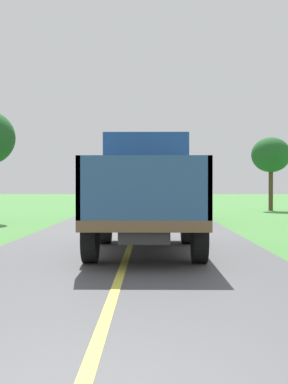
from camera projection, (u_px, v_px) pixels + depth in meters
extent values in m
cube|color=#2D2D30|center=(146.00, 226.00, 11.60)|extent=(0.90, 5.51, 0.24)
cube|color=brown|center=(146.00, 217.00, 11.60)|extent=(2.30, 5.80, 0.20)
cube|color=#1E479E|center=(146.00, 172.00, 13.54)|extent=(2.10, 1.90, 1.90)
cube|color=black|center=(147.00, 161.00, 14.49)|extent=(1.78, 0.02, 0.76)
cube|color=#2D517F|center=(91.00, 188.00, 10.63)|extent=(0.08, 3.85, 1.10)
cube|color=#2D517F|center=(199.00, 188.00, 10.61)|extent=(0.08, 3.85, 1.10)
cube|color=#2D517F|center=(144.00, 188.00, 8.74)|extent=(2.30, 0.08, 1.10)
cube|color=#2D517F|center=(146.00, 187.00, 12.50)|extent=(2.30, 0.08, 1.10)
cylinder|color=black|center=(106.00, 224.00, 13.42)|extent=(0.28, 1.00, 1.00)
cylinder|color=black|center=(187.00, 224.00, 13.39)|extent=(0.28, 1.00, 1.00)
cylinder|color=black|center=(91.00, 237.00, 10.02)|extent=(0.28, 1.00, 1.00)
cylinder|color=black|center=(199.00, 237.00, 10.00)|extent=(0.28, 1.00, 1.00)
ellipsoid|color=#81B830|center=(183.00, 204.00, 12.14)|extent=(0.45, 0.52, 0.42)
ellipsoid|color=#8CBB20|center=(171.00, 203.00, 11.85)|extent=(0.41, 0.41, 0.38)
ellipsoid|color=#7DC222|center=(170.00, 205.00, 10.95)|extent=(0.55, 0.65, 0.36)
ellipsoid|color=#77B22D|center=(184.00, 209.00, 9.79)|extent=(0.53, 0.49, 0.42)
ellipsoid|color=#87B823|center=(161.00, 189.00, 9.39)|extent=(0.56, 0.68, 0.49)
ellipsoid|color=#86B62D|center=(181.00, 203.00, 11.41)|extent=(0.57, 0.65, 0.49)
cube|color=#2D2D30|center=(159.00, 206.00, 23.20)|extent=(0.90, 5.51, 0.24)
cube|color=brown|center=(159.00, 201.00, 23.20)|extent=(2.30, 5.80, 0.20)
cube|color=red|center=(158.00, 179.00, 25.14)|extent=(2.10, 1.90, 1.90)
cube|color=black|center=(158.00, 172.00, 26.09)|extent=(1.79, 0.02, 0.76)
cube|color=#232328|center=(133.00, 187.00, 22.23)|extent=(0.08, 3.85, 1.10)
cube|color=#232328|center=(185.00, 187.00, 22.20)|extent=(0.08, 3.85, 1.10)
cube|color=#232328|center=(160.00, 187.00, 20.33)|extent=(2.30, 0.08, 1.10)
cube|color=#232328|center=(158.00, 187.00, 24.10)|extent=(2.30, 0.08, 1.10)
cylinder|color=black|center=(136.00, 207.00, 25.01)|extent=(0.28, 1.00, 1.00)
cylinder|color=black|center=(180.00, 207.00, 24.99)|extent=(0.28, 1.00, 1.00)
cylinder|color=black|center=(134.00, 210.00, 21.62)|extent=(0.28, 1.00, 1.00)
cylinder|color=black|center=(185.00, 210.00, 21.59)|extent=(0.28, 1.00, 1.00)
ellipsoid|color=#75B02C|center=(150.00, 181.00, 23.18)|extent=(0.48, 0.44, 0.39)
ellipsoid|color=#85B22A|center=(174.00, 195.00, 23.59)|extent=(0.50, 0.59, 0.50)
ellipsoid|color=#7DB924|center=(177.00, 189.00, 20.85)|extent=(0.54, 0.53, 0.39)
ellipsoid|color=#87B835|center=(146.00, 195.00, 21.64)|extent=(0.58, 0.63, 0.43)
ellipsoid|color=#78AE37|center=(144.00, 189.00, 22.16)|extent=(0.41, 0.48, 0.47)
ellipsoid|color=#75BF37|center=(177.00, 188.00, 23.01)|extent=(0.53, 0.49, 0.49)
ellipsoid|color=#82B629|center=(148.00, 195.00, 23.66)|extent=(0.60, 0.61, 0.48)
ellipsoid|color=#75BD38|center=(179.00, 197.00, 21.60)|extent=(0.57, 0.68, 0.39)
cylinder|color=#4C3823|center=(271.00, 190.00, 33.01)|extent=(0.28, 0.28, 2.58)
ellipsoid|color=#1E5623|center=(271.00, 155.00, 32.98)|extent=(2.47, 2.47, 2.22)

